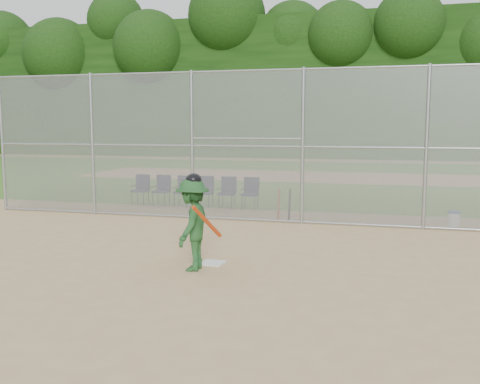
% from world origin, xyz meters
% --- Properties ---
extents(ground, '(100.00, 100.00, 0.00)m').
position_xyz_m(ground, '(0.00, 0.00, 0.00)').
color(ground, tan).
rests_on(ground, ground).
extents(grass_strip, '(100.00, 100.00, 0.00)m').
position_xyz_m(grass_strip, '(0.00, 18.00, 0.01)').
color(grass_strip, '#3A6E21').
rests_on(grass_strip, ground).
extents(dirt_patch_far, '(24.00, 24.00, 0.00)m').
position_xyz_m(dirt_patch_far, '(0.00, 18.00, 0.01)').
color(dirt_patch_far, tan).
rests_on(dirt_patch_far, ground).
extents(backstop_fence, '(16.09, 0.09, 4.00)m').
position_xyz_m(backstop_fence, '(0.00, 5.00, 2.07)').
color(backstop_fence, gray).
rests_on(backstop_fence, ground).
extents(treeline, '(81.00, 60.00, 11.00)m').
position_xyz_m(treeline, '(0.00, 20.00, 5.50)').
color(treeline, black).
rests_on(treeline, ground).
extents(home_plate, '(0.45, 0.45, 0.02)m').
position_xyz_m(home_plate, '(-0.01, 0.55, 0.01)').
color(home_plate, silver).
rests_on(home_plate, ground).
extents(batter_at_plate, '(0.89, 1.25, 1.72)m').
position_xyz_m(batter_at_plate, '(-0.22, 0.05, 0.83)').
color(batter_at_plate, '#1E4C22').
rests_on(batter_at_plate, ground).
extents(water_cooler, '(0.31, 0.31, 0.39)m').
position_xyz_m(water_cooler, '(4.78, 5.62, 0.20)').
color(water_cooler, white).
rests_on(water_cooler, ground).
extents(spare_bats, '(0.36, 0.24, 0.85)m').
position_xyz_m(spare_bats, '(0.45, 5.47, 0.42)').
color(spare_bats, '#D84C14').
rests_on(spare_bats, ground).
extents(chair_0, '(0.54, 0.52, 0.96)m').
position_xyz_m(chair_0, '(-4.53, 7.04, 0.48)').
color(chair_0, '#10123C').
rests_on(chair_0, ground).
extents(chair_1, '(0.54, 0.52, 0.96)m').
position_xyz_m(chair_1, '(-3.80, 7.04, 0.48)').
color(chair_1, '#10123C').
rests_on(chair_1, ground).
extents(chair_2, '(0.54, 0.52, 0.96)m').
position_xyz_m(chair_2, '(-3.07, 7.04, 0.48)').
color(chair_2, '#10123C').
rests_on(chair_2, ground).
extents(chair_3, '(0.54, 0.52, 0.96)m').
position_xyz_m(chair_3, '(-2.34, 7.04, 0.48)').
color(chair_3, '#10123C').
rests_on(chair_3, ground).
extents(chair_4, '(0.54, 0.52, 0.96)m').
position_xyz_m(chair_4, '(-1.61, 7.04, 0.48)').
color(chair_4, '#10123C').
rests_on(chair_4, ground).
extents(chair_5, '(0.54, 0.52, 0.96)m').
position_xyz_m(chair_5, '(-0.88, 7.04, 0.48)').
color(chair_5, '#10123C').
rests_on(chair_5, ground).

